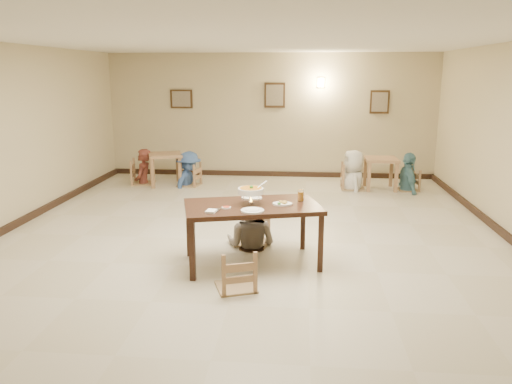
# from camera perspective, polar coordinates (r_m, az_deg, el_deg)

# --- Properties ---
(floor) EXTENTS (10.00, 10.00, 0.00)m
(floor) POSITION_cam_1_polar(r_m,az_deg,el_deg) (7.74, -0.75, -5.55)
(floor) COLOR beige
(floor) RESTS_ON ground
(ceiling) EXTENTS (10.00, 10.00, 0.00)m
(ceiling) POSITION_cam_1_polar(r_m,az_deg,el_deg) (7.34, -0.83, 17.20)
(ceiling) COLOR silver
(ceiling) RESTS_ON wall_back
(wall_back) EXTENTS (10.00, 0.00, 10.00)m
(wall_back) POSITION_cam_1_polar(r_m,az_deg,el_deg) (12.35, 1.67, 8.70)
(wall_back) COLOR #C0AF88
(wall_back) RESTS_ON floor
(wall_front) EXTENTS (10.00, 0.00, 10.00)m
(wall_front) POSITION_cam_1_polar(r_m,az_deg,el_deg) (2.61, -12.53, -9.80)
(wall_front) COLOR #C0AF88
(wall_front) RESTS_ON floor
(baseboard_back) EXTENTS (8.00, 0.06, 0.12)m
(baseboard_back) POSITION_cam_1_polar(r_m,az_deg,el_deg) (12.52, 1.62, 2.10)
(baseboard_back) COLOR black
(baseboard_back) RESTS_ON floor
(baseboard_left) EXTENTS (0.06, 10.00, 0.12)m
(baseboard_left) POSITION_cam_1_polar(r_m,az_deg,el_deg) (9.03, -26.75, -3.84)
(baseboard_left) COLOR black
(baseboard_left) RESTS_ON floor
(picture_a) EXTENTS (0.55, 0.04, 0.45)m
(picture_a) POSITION_cam_1_polar(r_m,az_deg,el_deg) (12.61, -8.53, 10.48)
(picture_a) COLOR #322012
(picture_a) RESTS_ON wall_back
(picture_b) EXTENTS (0.50, 0.04, 0.60)m
(picture_b) POSITION_cam_1_polar(r_m,az_deg,el_deg) (12.27, 2.15, 11.00)
(picture_b) COLOR #322012
(picture_b) RESTS_ON wall_back
(picture_c) EXTENTS (0.45, 0.04, 0.55)m
(picture_c) POSITION_cam_1_polar(r_m,az_deg,el_deg) (12.39, 13.95, 9.95)
(picture_c) COLOR #322012
(picture_c) RESTS_ON wall_back
(wall_sconce) EXTENTS (0.16, 0.05, 0.22)m
(wall_sconce) POSITION_cam_1_polar(r_m,az_deg,el_deg) (12.25, 7.43, 12.30)
(wall_sconce) COLOR #FFD88C
(wall_sconce) RESTS_ON wall_back
(main_table) EXTENTS (1.96, 1.41, 0.83)m
(main_table) POSITION_cam_1_polar(r_m,az_deg,el_deg) (6.61, -0.44, -2.13)
(main_table) COLOR #321A10
(main_table) RESTS_ON floor
(chair_far) EXTENTS (0.47, 0.47, 0.99)m
(chair_far) POSITION_cam_1_polar(r_m,az_deg,el_deg) (7.47, -0.34, -2.28)
(chair_far) COLOR tan
(chair_far) RESTS_ON floor
(chair_near) EXTENTS (0.45, 0.45, 0.96)m
(chair_near) POSITION_cam_1_polar(r_m,az_deg,el_deg) (5.93, -2.34, -6.68)
(chair_near) COLOR tan
(chair_near) RESTS_ON floor
(main_diner) EXTENTS (0.96, 0.84, 1.67)m
(main_diner) POSITION_cam_1_polar(r_m,az_deg,el_deg) (7.27, -0.58, 0.05)
(main_diner) COLOR gray
(main_diner) RESTS_ON floor
(curry_warmer) EXTENTS (0.38, 0.34, 0.30)m
(curry_warmer) POSITION_cam_1_polar(r_m,az_deg,el_deg) (6.57, -0.61, 0.10)
(curry_warmer) COLOR silver
(curry_warmer) RESTS_ON main_table
(rice_plate_far) EXTENTS (0.29, 0.29, 0.06)m
(rice_plate_far) POSITION_cam_1_polar(r_m,az_deg,el_deg) (6.89, -0.48, -0.66)
(rice_plate_far) COLOR white
(rice_plate_far) RESTS_ON main_table
(rice_plate_near) EXTENTS (0.29, 0.29, 0.07)m
(rice_plate_near) POSITION_cam_1_polar(r_m,az_deg,el_deg) (6.26, -0.41, -2.11)
(rice_plate_near) COLOR white
(rice_plate_near) RESTS_ON main_table
(fried_plate) EXTENTS (0.26, 0.26, 0.06)m
(fried_plate) POSITION_cam_1_polar(r_m,az_deg,el_deg) (6.59, 3.02, -1.30)
(fried_plate) COLOR white
(fried_plate) RESTS_ON main_table
(chili_dish) EXTENTS (0.12, 0.12, 0.03)m
(chili_dish) POSITION_cam_1_polar(r_m,az_deg,el_deg) (6.41, -3.42, -1.78)
(chili_dish) COLOR white
(chili_dish) RESTS_ON main_table
(napkin_cutlery) EXTENTS (0.17, 0.24, 0.03)m
(napkin_cutlery) POSITION_cam_1_polar(r_m,az_deg,el_deg) (6.25, -5.11, -2.20)
(napkin_cutlery) COLOR white
(napkin_cutlery) RESTS_ON main_table
(drink_glass) EXTENTS (0.08, 0.08, 0.16)m
(drink_glass) POSITION_cam_1_polar(r_m,az_deg,el_deg) (6.77, 5.13, -0.43)
(drink_glass) COLOR white
(drink_glass) RESTS_ON main_table
(bg_table_left) EXTENTS (0.93, 0.93, 0.73)m
(bg_table_left) POSITION_cam_1_polar(r_m,az_deg,el_deg) (11.63, -10.33, 3.68)
(bg_table_left) COLOR #9F7651
(bg_table_left) RESTS_ON floor
(bg_table_right) EXTENTS (0.72, 0.72, 0.70)m
(bg_table_right) POSITION_cam_1_polar(r_m,az_deg,el_deg) (11.35, 14.09, 3.12)
(bg_table_right) COLOR #9F7651
(bg_table_right) RESTS_ON floor
(bg_chair_ll) EXTENTS (0.51, 0.51, 1.10)m
(bg_chair_ll) POSITION_cam_1_polar(r_m,az_deg,el_deg) (11.82, -12.85, 3.49)
(bg_chair_ll) COLOR tan
(bg_chair_ll) RESTS_ON floor
(bg_chair_lr) EXTENTS (0.46, 0.46, 0.99)m
(bg_chair_lr) POSITION_cam_1_polar(r_m,az_deg,el_deg) (11.48, -7.71, 3.14)
(bg_chair_lr) COLOR tan
(bg_chair_lr) RESTS_ON floor
(bg_chair_rl) EXTENTS (0.51, 0.51, 1.09)m
(bg_chair_rl) POSITION_cam_1_polar(r_m,az_deg,el_deg) (11.24, 11.10, 3.05)
(bg_chair_rl) COLOR tan
(bg_chair_rl) RESTS_ON floor
(bg_chair_rr) EXTENTS (0.42, 0.42, 0.89)m
(bg_chair_rr) POSITION_cam_1_polar(r_m,az_deg,el_deg) (11.42, 17.05, 2.36)
(bg_chair_rr) COLOR tan
(bg_chair_rr) RESTS_ON floor
(bg_diner_a) EXTENTS (0.40, 0.60, 1.64)m
(bg_diner_a) POSITION_cam_1_polar(r_m,az_deg,el_deg) (11.78, -12.92, 4.81)
(bg_diner_a) COLOR maroon
(bg_diner_a) RESTS_ON floor
(bg_diner_b) EXTENTS (0.82, 1.13, 1.58)m
(bg_diner_b) POSITION_cam_1_polar(r_m,az_deg,el_deg) (11.43, -7.75, 4.60)
(bg_diner_b) COLOR #3A5F9F
(bg_diner_b) RESTS_ON floor
(bg_diner_c) EXTENTS (0.67, 0.92, 1.75)m
(bg_diner_c) POSITION_cam_1_polar(r_m,az_deg,el_deg) (11.18, 11.18, 4.72)
(bg_diner_c) COLOR silver
(bg_diner_c) RESTS_ON floor
(bg_diner_d) EXTENTS (0.52, 1.02, 1.68)m
(bg_diner_d) POSITION_cam_1_polar(r_m,az_deg,el_deg) (11.35, 17.19, 4.32)
(bg_diner_d) COLOR teal
(bg_diner_d) RESTS_ON floor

